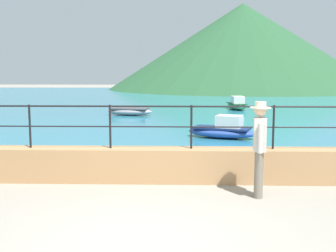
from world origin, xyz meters
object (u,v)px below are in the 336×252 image
Objects in this scene: person_walking at (259,144)px; boat_4 at (223,130)px; boat_1 at (237,105)px; boat_0 at (130,111)px.

person_walking reaches higher than boat_4.
person_walking is 0.71× the size of boat_4.
person_walking is 0.73× the size of boat_1.
boat_4 is at bearing 90.13° from person_walking.
boat_0 is (-3.96, 13.46, -0.72)m from person_walking.
boat_0 is 6.62m from boat_1.
person_walking is at bearing -89.87° from boat_4.
boat_1 is (5.73, 3.31, 0.07)m from boat_0.
boat_4 is at bearing -99.81° from boat_1.
boat_4 is (-1.79, -10.33, 0.00)m from boat_1.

